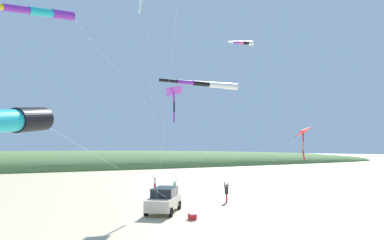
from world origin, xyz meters
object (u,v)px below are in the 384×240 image
at_px(cooler_box, 192,216).
at_px(kite_delta_red_high_left, 173,91).
at_px(kite_windsock_long_streamer_left, 212,85).
at_px(kite_delta_small_distant, 302,132).
at_px(kite_windsock_yellow_midlevel, 34,11).
at_px(kite_windsock_rainbow_low_near, 244,43).
at_px(person_child_grey_jacket, 175,186).
at_px(parked_car, 164,200).
at_px(person_adult_flyer, 227,191).
at_px(person_child_green_jacket, 155,182).

relative_size(cooler_box, kite_delta_red_high_left, 0.06).
bearing_deg(kite_windsock_long_streamer_left, kite_delta_small_distant, 3.28).
distance_m(kite_windsock_yellow_midlevel, kite_windsock_rainbow_low_near, 18.19).
relative_size(person_child_grey_jacket, kite_delta_red_high_left, 0.13).
bearing_deg(kite_windsock_long_streamer_left, kite_windsock_yellow_midlevel, -78.51).
height_order(parked_car, kite_windsock_rainbow_low_near, kite_windsock_rainbow_low_near).
bearing_deg(kite_windsock_rainbow_low_near, kite_windsock_long_streamer_left, -92.73).
height_order(cooler_box, kite_windsock_yellow_midlevel, kite_windsock_yellow_midlevel).
height_order(cooler_box, kite_delta_red_high_left, kite_delta_red_high_left).
height_order(person_adult_flyer, kite_windsock_yellow_midlevel, kite_windsock_yellow_midlevel).
distance_m(kite_delta_small_distant, kite_windsock_rainbow_low_near, 13.47).
bearing_deg(parked_car, kite_delta_small_distant, 30.70).
xyz_separation_m(cooler_box, person_adult_flyer, (-4.63, 6.04, 0.77)).
height_order(person_child_grey_jacket, kite_delta_small_distant, kite_delta_small_distant).
distance_m(person_adult_flyer, person_child_green_jacket, 12.65).
distance_m(parked_car, kite_delta_small_distant, 11.55).
xyz_separation_m(cooler_box, person_child_green_jacket, (-17.10, 3.88, 0.62)).
distance_m(person_child_grey_jacket, kite_delta_small_distant, 19.21).
bearing_deg(person_adult_flyer, kite_delta_small_distant, -7.98).
distance_m(cooler_box, kite_windsock_rainbow_low_near, 16.99).
xyz_separation_m(person_adult_flyer, kite_delta_red_high_left, (-2.13, -4.45, 9.27)).
bearing_deg(kite_delta_small_distant, person_child_green_jacket, -178.25).
distance_m(person_child_green_jacket, kite_windsock_long_streamer_left, 16.44).
relative_size(parked_car, kite_windsock_long_streamer_left, 0.41).
bearing_deg(person_child_grey_jacket, cooler_box, -19.72).
bearing_deg(kite_delta_small_distant, kite_delta_red_high_left, -166.59).
distance_m(parked_car, kite_delta_red_high_left, 10.22).
xyz_separation_m(person_child_grey_jacket, kite_delta_red_high_left, (5.98, -2.97, 9.48)).
bearing_deg(person_child_green_jacket, person_adult_flyer, 9.82).
bearing_deg(kite_windsock_yellow_midlevel, kite_windsock_long_streamer_left, 101.49).
relative_size(person_adult_flyer, kite_windsock_yellow_midlevel, 0.09).
height_order(parked_car, kite_windsock_yellow_midlevel, kite_windsock_yellow_midlevel).
distance_m(kite_windsock_yellow_midlevel, kite_delta_red_high_left, 13.53).
distance_m(cooler_box, kite_windsock_long_streamer_left, 11.79).
height_order(parked_car, kite_delta_small_distant, kite_delta_small_distant).
bearing_deg(person_adult_flyer, person_child_grey_jacket, -169.70).
height_order(cooler_box, kite_delta_small_distant, kite_delta_small_distant).
bearing_deg(cooler_box, kite_windsock_rainbow_low_near, 115.94).
relative_size(parked_car, kite_windsock_yellow_midlevel, 0.22).
bearing_deg(kite_delta_red_high_left, kite_windsock_rainbow_low_near, 62.97).
bearing_deg(cooler_box, kite_delta_red_high_left, 166.75).
bearing_deg(person_child_grey_jacket, kite_windsock_long_streamer_left, -3.46).
relative_size(parked_car, kite_delta_small_distant, 0.38).
bearing_deg(kite_windsock_rainbow_low_near, person_child_grey_jacket, -161.48).
relative_size(person_child_green_jacket, kite_windsock_rainbow_low_near, 0.10).
height_order(person_child_green_jacket, kite_delta_red_high_left, kite_delta_red_high_left).
bearing_deg(cooler_box, person_child_grey_jacket, 160.28).
height_order(kite_delta_small_distant, kite_delta_red_high_left, kite_delta_red_high_left).
xyz_separation_m(parked_car, person_child_grey_jacket, (-9.53, 5.32, -0.19)).
xyz_separation_m(person_child_green_jacket, kite_delta_red_high_left, (10.34, -2.29, 9.42)).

